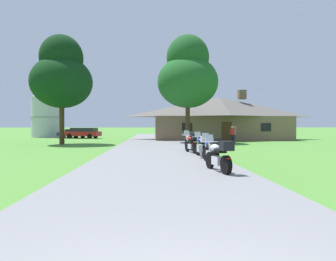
{
  "coord_description": "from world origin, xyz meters",
  "views": [
    {
      "loc": [
        -0.28,
        -2.12,
        1.7
      ],
      "look_at": [
        0.91,
        22.11,
        1.31
      ],
      "focal_mm": 32.82,
      "sensor_mm": 36.0,
      "label": 1
    }
  ],
  "objects_px": {
    "parked_navy_sedan_far_left": "(73,133)",
    "motorcycle_red_fourth_in_row": "(192,144)",
    "motorcycle_white_nearest_to_camera": "(219,156)",
    "tree_by_lodge_front": "(188,75)",
    "parked_red_suv_far_left": "(83,133)",
    "tree_left_near": "(62,75)",
    "motorcycle_blue_third_in_row": "(202,147)",
    "bystander_red_shirt_beside_signpost": "(232,134)",
    "motorcycle_white_farthest_in_row": "(190,142)",
    "bystander_gray_shirt_near_lodge": "(235,134)",
    "motorcycle_blue_second_in_row": "(211,150)",
    "metal_silo_distant": "(46,114)"
  },
  "relations": [
    {
      "from": "bystander_gray_shirt_near_lodge",
      "to": "tree_by_lodge_front",
      "type": "relative_size",
      "value": 0.16
    },
    {
      "from": "motorcycle_blue_second_in_row",
      "to": "bystander_red_shirt_beside_signpost",
      "type": "distance_m",
      "value": 14.74
    },
    {
      "from": "parked_navy_sedan_far_left",
      "to": "motorcycle_red_fourth_in_row",
      "type": "bearing_deg",
      "value": -163.15
    },
    {
      "from": "motorcycle_white_nearest_to_camera",
      "to": "bystander_red_shirt_beside_signpost",
      "type": "relative_size",
      "value": 1.24
    },
    {
      "from": "motorcycle_red_fourth_in_row",
      "to": "parked_navy_sedan_far_left",
      "type": "relative_size",
      "value": 0.46
    },
    {
      "from": "motorcycle_blue_third_in_row",
      "to": "parked_red_suv_far_left",
      "type": "bearing_deg",
      "value": 109.34
    },
    {
      "from": "parked_navy_sedan_far_left",
      "to": "metal_silo_distant",
      "type": "bearing_deg",
      "value": 44.42
    },
    {
      "from": "motorcycle_white_nearest_to_camera",
      "to": "tree_by_lodge_front",
      "type": "relative_size",
      "value": 0.2
    },
    {
      "from": "metal_silo_distant",
      "to": "parked_red_suv_far_left",
      "type": "height_order",
      "value": "metal_silo_distant"
    },
    {
      "from": "motorcycle_white_farthest_in_row",
      "to": "tree_by_lodge_front",
      "type": "xyz_separation_m",
      "value": [
        0.93,
        9.37,
        6.05
      ]
    },
    {
      "from": "motorcycle_red_fourth_in_row",
      "to": "parked_navy_sedan_far_left",
      "type": "bearing_deg",
      "value": 106.88
    },
    {
      "from": "bystander_gray_shirt_near_lodge",
      "to": "tree_by_lodge_front",
      "type": "bearing_deg",
      "value": -83.75
    },
    {
      "from": "motorcycle_red_fourth_in_row",
      "to": "tree_left_near",
      "type": "relative_size",
      "value": 0.21
    },
    {
      "from": "motorcycle_white_nearest_to_camera",
      "to": "parked_navy_sedan_far_left",
      "type": "distance_m",
      "value": 34.71
    },
    {
      "from": "tree_by_lodge_front",
      "to": "motorcycle_blue_second_in_row",
      "type": "bearing_deg",
      "value": -92.93
    },
    {
      "from": "motorcycle_white_nearest_to_camera",
      "to": "motorcycle_red_fourth_in_row",
      "type": "distance_m",
      "value": 7.59
    },
    {
      "from": "motorcycle_white_farthest_in_row",
      "to": "motorcycle_blue_second_in_row",
      "type": "bearing_deg",
      "value": -96.94
    },
    {
      "from": "motorcycle_blue_third_in_row",
      "to": "motorcycle_red_fourth_in_row",
      "type": "bearing_deg",
      "value": 89.46
    },
    {
      "from": "tree_left_near",
      "to": "bystander_red_shirt_beside_signpost",
      "type": "bearing_deg",
      "value": -3.18
    },
    {
      "from": "tree_by_lodge_front",
      "to": "parked_red_suv_far_left",
      "type": "relative_size",
      "value": 2.15
    },
    {
      "from": "motorcycle_white_nearest_to_camera",
      "to": "parked_red_suv_far_left",
      "type": "height_order",
      "value": "parked_red_suv_far_left"
    },
    {
      "from": "motorcycle_white_nearest_to_camera",
      "to": "tree_left_near",
      "type": "xyz_separation_m",
      "value": [
        -10.56,
        17.41,
        5.64
      ]
    },
    {
      "from": "motorcycle_white_nearest_to_camera",
      "to": "parked_red_suv_far_left",
      "type": "relative_size",
      "value": 0.42
    },
    {
      "from": "metal_silo_distant",
      "to": "parked_red_suv_far_left",
      "type": "relative_size",
      "value": 1.4
    },
    {
      "from": "motorcycle_blue_second_in_row",
      "to": "bystander_gray_shirt_near_lodge",
      "type": "height_order",
      "value": "bystander_gray_shirt_near_lodge"
    },
    {
      "from": "parked_navy_sedan_far_left",
      "to": "bystander_gray_shirt_near_lodge",
      "type": "bearing_deg",
      "value": -137.74
    },
    {
      "from": "parked_navy_sedan_far_left",
      "to": "motorcycle_white_nearest_to_camera",
      "type": "bearing_deg",
      "value": -169.16
    },
    {
      "from": "motorcycle_blue_second_in_row",
      "to": "bystander_gray_shirt_near_lodge",
      "type": "bearing_deg",
      "value": 65.25
    },
    {
      "from": "motorcycle_white_farthest_in_row",
      "to": "bystander_gray_shirt_near_lodge",
      "type": "bearing_deg",
      "value": 49.99
    },
    {
      "from": "motorcycle_red_fourth_in_row",
      "to": "motorcycle_blue_third_in_row",
      "type": "bearing_deg",
      "value": -96.56
    },
    {
      "from": "motorcycle_blue_third_in_row",
      "to": "parked_navy_sedan_far_left",
      "type": "height_order",
      "value": "motorcycle_blue_third_in_row"
    },
    {
      "from": "motorcycle_red_fourth_in_row",
      "to": "tree_left_near",
      "type": "xyz_separation_m",
      "value": [
        -10.56,
        9.82,
        5.64
      ]
    },
    {
      "from": "motorcycle_white_nearest_to_camera",
      "to": "motorcycle_red_fourth_in_row",
      "type": "xyz_separation_m",
      "value": [
        -0.0,
        7.59,
        0.0
      ]
    },
    {
      "from": "motorcycle_blue_third_in_row",
      "to": "tree_left_near",
      "type": "distance_m",
      "value": 17.34
    },
    {
      "from": "motorcycle_white_farthest_in_row",
      "to": "motorcycle_blue_third_in_row",
      "type": "bearing_deg",
      "value": -96.47
    },
    {
      "from": "motorcycle_blue_second_in_row",
      "to": "metal_silo_distant",
      "type": "bearing_deg",
      "value": 112.95
    },
    {
      "from": "motorcycle_red_fourth_in_row",
      "to": "bystander_red_shirt_beside_signpost",
      "type": "xyz_separation_m",
      "value": [
        4.8,
        8.97,
        0.31
      ]
    },
    {
      "from": "parked_red_suv_far_left",
      "to": "motorcycle_blue_third_in_row",
      "type": "bearing_deg",
      "value": -140.48
    },
    {
      "from": "bystander_red_shirt_beside_signpost",
      "to": "tree_by_lodge_front",
      "type": "bearing_deg",
      "value": 121.09
    },
    {
      "from": "motorcycle_blue_second_in_row",
      "to": "bystander_red_shirt_beside_signpost",
      "type": "relative_size",
      "value": 1.25
    },
    {
      "from": "bystander_gray_shirt_near_lodge",
      "to": "tree_left_near",
      "type": "height_order",
      "value": "tree_left_near"
    },
    {
      "from": "motorcycle_white_nearest_to_camera",
      "to": "parked_navy_sedan_far_left",
      "type": "relative_size",
      "value": 0.46
    },
    {
      "from": "parked_navy_sedan_far_left",
      "to": "bystander_red_shirt_beside_signpost",
      "type": "bearing_deg",
      "value": -142.26
    },
    {
      "from": "tree_left_near",
      "to": "metal_silo_distant",
      "type": "xyz_separation_m",
      "value": [
        -7.4,
        17.72,
        -2.81
      ]
    },
    {
      "from": "motorcycle_red_fourth_in_row",
      "to": "parked_red_suv_far_left",
      "type": "xyz_separation_m",
      "value": [
        -11.56,
        22.68,
        0.16
      ]
    },
    {
      "from": "motorcycle_red_fourth_in_row",
      "to": "bystander_red_shirt_beside_signpost",
      "type": "relative_size",
      "value": 1.24
    },
    {
      "from": "motorcycle_blue_second_in_row",
      "to": "bystander_gray_shirt_near_lodge",
      "type": "distance_m",
      "value": 16.67
    },
    {
      "from": "parked_red_suv_far_left",
      "to": "motorcycle_white_farthest_in_row",
      "type": "bearing_deg",
      "value": -135.69
    },
    {
      "from": "metal_silo_distant",
      "to": "parked_red_suv_far_left",
      "type": "bearing_deg",
      "value": -37.22
    },
    {
      "from": "motorcycle_blue_second_in_row",
      "to": "bystander_red_shirt_beside_signpost",
      "type": "bearing_deg",
      "value": 65.7
    }
  ]
}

